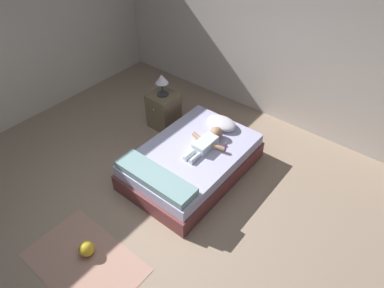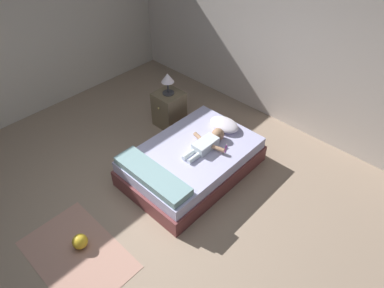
# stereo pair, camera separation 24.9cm
# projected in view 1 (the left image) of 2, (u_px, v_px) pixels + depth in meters

# --- Properties ---
(ground_plane) EXTENTS (8.00, 8.00, 0.00)m
(ground_plane) POSITION_uv_depth(u_px,v_px,m) (138.00, 226.00, 3.98)
(ground_plane) COLOR tan
(wall_behind_bed) EXTENTS (8.00, 0.12, 2.57)m
(wall_behind_bed) POSITION_uv_depth(u_px,v_px,m) (277.00, 39.00, 4.89)
(wall_behind_bed) COLOR beige
(wall_behind_bed) RESTS_ON ground_plane
(bed) EXTENTS (1.19, 1.79, 0.41)m
(bed) POSITION_uv_depth(u_px,v_px,m) (192.00, 161.00, 4.52)
(bed) COLOR brown
(bed) RESTS_ON ground_plane
(pillow) EXTENTS (0.44, 0.30, 0.13)m
(pillow) POSITION_uv_depth(u_px,v_px,m) (221.00, 123.00, 4.71)
(pillow) COLOR white
(pillow) RESTS_ON bed
(baby) EXTENTS (0.52, 0.70, 0.17)m
(baby) POSITION_uv_depth(u_px,v_px,m) (208.00, 142.00, 4.40)
(baby) COLOR silver
(baby) RESTS_ON bed
(toothbrush) EXTENTS (0.09, 0.15, 0.02)m
(toothbrush) POSITION_uv_depth(u_px,v_px,m) (225.00, 146.00, 4.42)
(toothbrush) COLOR #B831A6
(toothbrush) RESTS_ON bed
(nightstand) EXTENTS (0.40, 0.43, 0.58)m
(nightstand) POSITION_uv_depth(u_px,v_px,m) (164.00, 110.00, 5.26)
(nightstand) COLOR brown
(nightstand) RESTS_ON ground_plane
(lamp) EXTENTS (0.19, 0.19, 0.34)m
(lamp) POSITION_uv_depth(u_px,v_px,m) (162.00, 81.00, 4.91)
(lamp) COLOR #333338
(lamp) RESTS_ON nightstand
(rug) EXTENTS (1.28, 0.81, 0.01)m
(rug) POSITION_uv_depth(u_px,v_px,m) (85.00, 262.00, 3.62)
(rug) COLOR tan
(rug) RESTS_ON ground_plane
(toy_ball) EXTENTS (0.17, 0.17, 0.17)m
(toy_ball) POSITION_uv_depth(u_px,v_px,m) (86.00, 249.00, 3.64)
(toy_ball) COLOR gold
(toy_ball) RESTS_ON rug
(blanket) EXTENTS (1.07, 0.31, 0.10)m
(blanket) POSITION_uv_depth(u_px,v_px,m) (155.00, 177.00, 3.94)
(blanket) COLOR #81A8AE
(blanket) RESTS_ON bed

